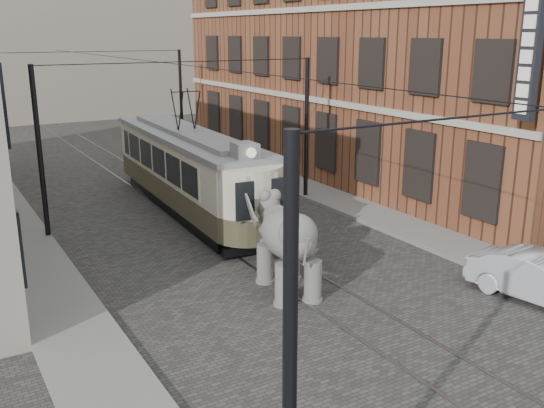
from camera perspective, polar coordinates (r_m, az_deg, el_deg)
ground at (r=19.26m, az=0.00°, el=-5.54°), size 120.00×120.00×0.00m
tram_rails at (r=19.26m, az=0.00°, el=-5.50°), size 1.54×80.00×0.02m
sidewalk_right at (r=22.69m, az=13.21°, el=-2.44°), size 2.00×60.00×0.15m
sidewalk_left at (r=17.16m, az=-19.33°, el=-8.98°), size 2.00×60.00×0.15m
brick_building at (r=31.68m, az=9.27°, el=13.76°), size 8.00×26.00×12.00m
distant_block at (r=56.23m, az=-21.78°, el=14.69°), size 28.00×10.00×14.00m
catenary at (r=22.68m, az=-6.86°, el=5.50°), size 11.00×30.20×6.00m
tram at (r=24.57m, az=-7.91°, el=4.86°), size 3.08×12.27×4.83m
elephant at (r=16.80m, az=1.53°, el=-4.11°), size 3.15×4.60×2.57m
parked_car at (r=17.93m, az=23.91°, el=-6.41°), size 2.09×4.11×1.29m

